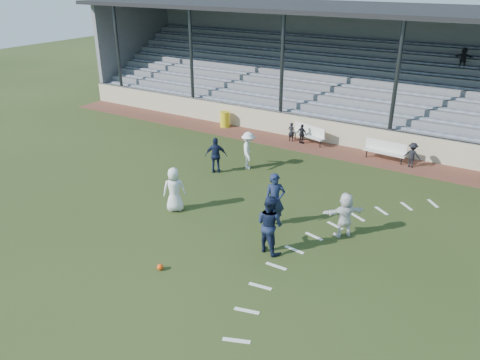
# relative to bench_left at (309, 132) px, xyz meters

# --- Properties ---
(ground) EXTENTS (90.00, 90.00, 0.00)m
(ground) POSITION_rel_bench_left_xyz_m (0.96, -10.96, -0.58)
(ground) COLOR #2B3917
(ground) RESTS_ON ground
(cinder_track) EXTENTS (34.00, 2.00, 0.02)m
(cinder_track) POSITION_rel_bench_left_xyz_m (0.96, -0.46, -0.57)
(cinder_track) COLOR brown
(cinder_track) RESTS_ON ground
(retaining_wall) EXTENTS (34.00, 0.18, 1.20)m
(retaining_wall) POSITION_rel_bench_left_xyz_m (0.96, 0.59, 0.02)
(retaining_wall) COLOR beige
(retaining_wall) RESTS_ON ground
(bench_left) EXTENTS (2.03, 1.00, 0.95)m
(bench_left) POSITION_rel_bench_left_xyz_m (0.00, 0.00, 0.00)
(bench_left) COLOR silver
(bench_left) RESTS_ON cinder_track
(bench_right) EXTENTS (2.02, 0.57, 0.95)m
(bench_right) POSITION_rel_bench_left_xyz_m (4.14, -0.41, 0.00)
(bench_right) COLOR silver
(bench_right) RESTS_ON cinder_track
(trash_bin) EXTENTS (0.56, 0.56, 0.89)m
(trash_bin) POSITION_rel_bench_left_xyz_m (-5.27, 0.02, -0.12)
(trash_bin) COLOR gold
(trash_bin) RESTS_ON cinder_track
(football) EXTENTS (0.20, 0.20, 0.20)m
(football) POSITION_rel_bench_left_xyz_m (0.87, -12.97, -0.48)
(football) COLOR #F14B0E
(football) RESTS_ON ground
(player_white_lead) EXTENTS (1.00, 0.95, 1.72)m
(player_white_lead) POSITION_rel_bench_left_xyz_m (-1.19, -9.66, 0.28)
(player_white_lead) COLOR white
(player_white_lead) RESTS_ON ground
(player_navy_lead) EXTENTS (0.86, 0.81, 1.98)m
(player_navy_lead) POSITION_rel_bench_left_xyz_m (2.55, -8.72, 0.41)
(player_navy_lead) COLOR #161F3D
(player_navy_lead) RESTS_ON ground
(player_navy_mid) EXTENTS (1.11, 0.96, 1.96)m
(player_navy_mid) POSITION_rel_bench_left_xyz_m (3.19, -10.29, 0.40)
(player_navy_mid) COLOR #161F3D
(player_navy_mid) RESTS_ON ground
(player_white_wing) EXTENTS (1.12, 1.29, 1.73)m
(player_white_wing) POSITION_rel_bench_left_xyz_m (-0.95, -4.62, 0.28)
(player_white_wing) COLOR white
(player_white_wing) RESTS_ON ground
(player_navy_wing) EXTENTS (1.03, 0.83, 1.64)m
(player_navy_wing) POSITION_rel_bench_left_xyz_m (-1.92, -5.81, 0.23)
(player_navy_wing) COLOR #161F3D
(player_navy_wing) RESTS_ON ground
(player_white_back) EXTENTS (1.42, 1.35, 1.60)m
(player_white_back) POSITION_rel_bench_left_xyz_m (4.90, -8.11, 0.22)
(player_white_back) COLOR white
(player_white_back) RESTS_ON ground
(sub_left_near) EXTENTS (0.37, 0.25, 1.02)m
(sub_left_near) POSITION_rel_bench_left_xyz_m (-0.89, -0.24, -0.06)
(sub_left_near) COLOR black
(sub_left_near) RESTS_ON cinder_track
(sub_left_far) EXTENTS (0.65, 0.37, 1.05)m
(sub_left_far) POSITION_rel_bench_left_xyz_m (-0.25, -0.30, -0.04)
(sub_left_far) COLOR black
(sub_left_far) RESTS_ON cinder_track
(sub_right) EXTENTS (0.78, 0.47, 1.17)m
(sub_right) POSITION_rel_bench_left_xyz_m (5.42, -0.59, 0.02)
(sub_right) COLOR black
(sub_right) RESTS_ON cinder_track
(grandstand) EXTENTS (34.60, 9.00, 6.61)m
(grandstand) POSITION_rel_bench_left_xyz_m (0.96, 5.30, 1.62)
(grandstand) COLOR gray
(grandstand) RESTS_ON ground
(penalty_arc) EXTENTS (3.89, 14.63, 0.01)m
(penalty_arc) POSITION_rel_bench_left_xyz_m (5.08, -10.96, -0.58)
(penalty_arc) COLOR white
(penalty_arc) RESTS_ON ground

